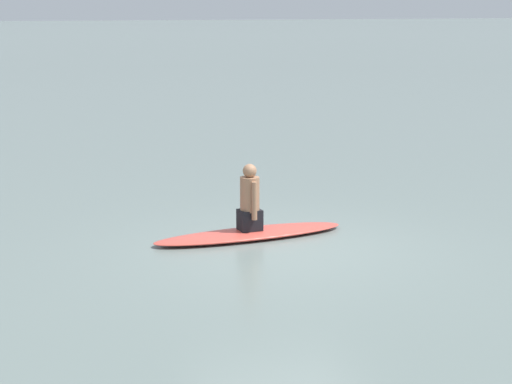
# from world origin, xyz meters

# --- Properties ---
(ground_plane) EXTENTS (400.00, 400.00, 0.00)m
(ground_plane) POSITION_xyz_m (0.00, 0.00, 0.00)
(ground_plane) COLOR slate
(surfboard) EXTENTS (0.85, 3.04, 0.12)m
(surfboard) POSITION_xyz_m (0.76, 0.25, 0.06)
(surfboard) COLOR #D84C3F
(surfboard) RESTS_ON ground
(person_paddler) EXTENTS (0.44, 0.34, 1.01)m
(person_paddler) POSITION_xyz_m (0.76, 0.25, 0.57)
(person_paddler) COLOR black
(person_paddler) RESTS_ON surfboard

